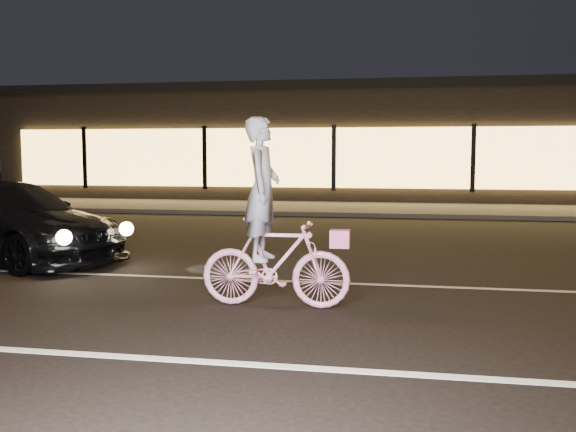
# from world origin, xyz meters

# --- Properties ---
(ground) EXTENTS (90.00, 90.00, 0.00)m
(ground) POSITION_xyz_m (0.00, 0.00, 0.00)
(ground) COLOR black
(ground) RESTS_ON ground
(lane_stripe_near) EXTENTS (60.00, 0.12, 0.01)m
(lane_stripe_near) POSITION_xyz_m (0.00, -1.50, 0.00)
(lane_stripe_near) COLOR silver
(lane_stripe_near) RESTS_ON ground
(lane_stripe_far) EXTENTS (60.00, 0.10, 0.01)m
(lane_stripe_far) POSITION_xyz_m (0.00, 2.00, 0.00)
(lane_stripe_far) COLOR gray
(lane_stripe_far) RESTS_ON ground
(sidewalk) EXTENTS (30.00, 4.00, 0.12)m
(sidewalk) POSITION_xyz_m (0.00, 13.00, 0.06)
(sidewalk) COLOR #383533
(sidewalk) RESTS_ON ground
(storefront) EXTENTS (25.40, 8.42, 4.20)m
(storefront) POSITION_xyz_m (0.00, 18.97, 2.15)
(storefront) COLOR black
(storefront) RESTS_ON ground
(cyclist) EXTENTS (1.74, 0.60, 2.19)m
(cyclist) POSITION_xyz_m (0.89, 0.53, 0.78)
(cyclist) COLOR #E8307C
(cyclist) RESTS_ON ground
(sedan) EXTENTS (4.83, 3.30, 1.30)m
(sedan) POSITION_xyz_m (-4.09, 2.91, 0.65)
(sedan) COLOR black
(sedan) RESTS_ON ground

